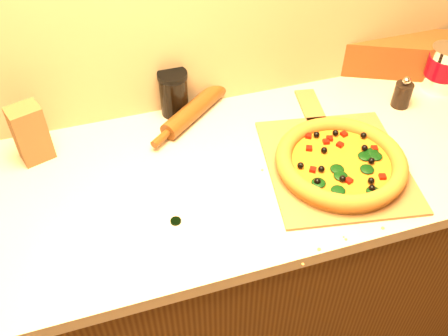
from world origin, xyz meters
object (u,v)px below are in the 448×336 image
Objects in this scene: pepper_grinder at (402,94)px; rolling_pin at (195,109)px; dark_jar at (174,93)px; pizza_peel at (334,160)px; coffee_canister at (443,68)px; pizza at (341,162)px.

rolling_pin is at bearing 167.27° from pepper_grinder.
pepper_grinder is at bearing -14.63° from dark_jar.
pizza_peel is 0.55m from coffee_canister.
pizza_peel is 4.06× the size of coffee_canister.
pizza_peel is 1.68× the size of pizza.
coffee_canister reaches higher than pizza.
coffee_canister is 1.02× the size of dark_jar.
rolling_pin is 0.08m from dark_jar.
pizza is (-0.00, -0.04, 0.03)m from pizza_peel.
pepper_grinder reaches higher than pizza_peel.
coffee_canister is at bearing -8.52° from dark_jar.
pepper_grinder is (0.32, 0.21, 0.01)m from pizza.
coffee_canister is at bearing 28.04° from pizza.
coffee_canister is (0.82, -0.09, 0.05)m from rolling_pin.
pepper_grinder is 0.19m from coffee_canister.
coffee_canister reaches higher than pepper_grinder.
dark_jar reaches higher than pizza_peel.
rolling_pin is at bearing -33.49° from dark_jar.
dark_jar is (-0.38, 0.36, 0.07)m from pizza_peel.
pizza is 1.08× the size of rolling_pin.
pepper_grinder reaches higher than rolling_pin.
pizza is at bearing -146.52° from pepper_grinder.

